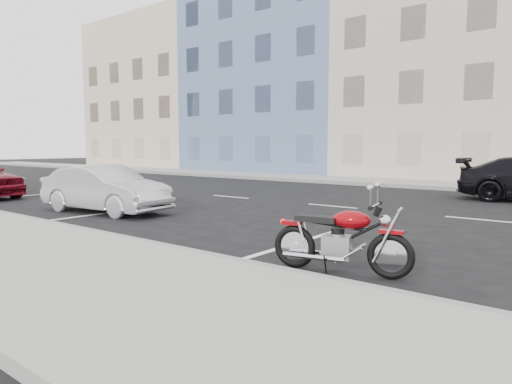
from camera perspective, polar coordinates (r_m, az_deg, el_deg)
ground at (r=12.80m, az=17.42°, el=-2.43°), size 120.00×120.00×0.00m
sidewalk_far at (r=22.70m, az=13.49°, el=1.33°), size 80.00×3.40×0.15m
curb_near at (r=10.79m, az=-24.33°, el=-3.73°), size 80.00×0.12×0.16m
curb_far at (r=21.17m, az=11.56°, el=1.08°), size 80.00×0.12×0.16m
bldg_far_west at (r=41.71m, az=-9.11°, el=11.51°), size 12.00×12.00×12.00m
bldg_blue at (r=34.01m, az=5.11°, el=13.73°), size 12.00×12.00×13.00m
bldg_cream at (r=29.17m, az=25.78°, el=13.05°), size 12.00×12.00×11.50m
motorcycle at (r=6.30m, az=16.75°, el=-6.47°), size 1.96×0.76×0.99m
sedan_silver at (r=12.78m, az=-18.35°, el=0.37°), size 3.94×1.74×1.26m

